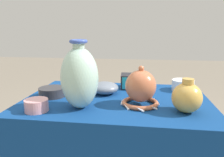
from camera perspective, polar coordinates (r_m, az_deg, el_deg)
The scene contains 9 objects.
display_table at distance 1.22m, azimuth 1.11°, elevation -9.17°, with size 0.99×0.69×0.73m.
vase_tall_bulbous at distance 1.03m, azimuth -8.46°, elevation 0.27°, with size 0.18×0.18×0.32m.
vase_dome_bell at distance 1.08m, azimuth 7.47°, elevation -2.73°, with size 0.19×0.19×0.20m.
mosaic_tile_box at distance 1.40m, azimuth 5.58°, elevation -0.71°, with size 0.16×0.14×0.09m.
jar_round_ochre at distance 1.03m, azimuth 18.96°, elevation -4.69°, with size 0.13×0.13×0.16m.
bowl_shallow_slate at distance 1.27m, azimuth -1.96°, elevation -2.45°, with size 0.16×0.16×0.07m, color slate.
pot_squat_charcoal at distance 1.27m, azimuth -15.40°, elevation -3.42°, with size 0.14×0.14×0.05m, color #2D2D33.
pot_squat_rose at distance 1.06m, azimuth -19.13°, elevation -6.63°, with size 0.11×0.11×0.06m, color #D19399.
pot_squat_porcelain at distance 1.41m, azimuth 18.01°, elevation -1.66°, with size 0.13×0.13×0.07m, color white.
Camera 1 is at (0.13, -1.14, 1.10)m, focal length 35.00 mm.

